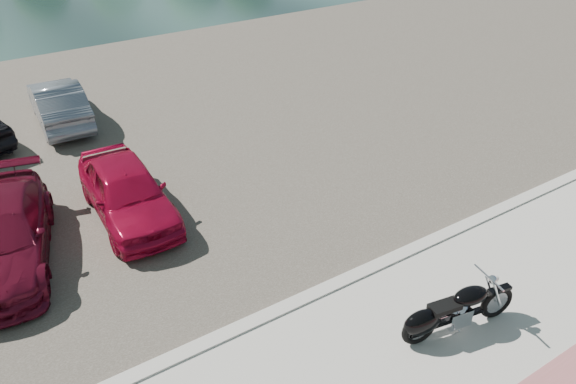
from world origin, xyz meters
name	(u,v)px	position (x,y,z in m)	size (l,w,h in m)	color
ground	(443,333)	(0.00, 0.00, 0.00)	(200.00, 200.00, 0.00)	#595447
promenade	(488,368)	(0.00, -1.00, 0.05)	(60.00, 6.00, 0.10)	#B9B5AE
kerb	(371,269)	(0.00, 2.00, 0.07)	(60.00, 0.30, 0.14)	#B9B5AE
parking_lot	(188,118)	(0.00, 11.00, 0.02)	(60.00, 18.00, 0.04)	#423C35
motorcycle	(449,313)	(-0.04, -0.07, 0.56)	(2.31, 0.83, 1.05)	black
car_3	(2,235)	(-6.14, 6.38, 0.69)	(1.81, 4.46, 1.29)	maroon
car_4	(127,191)	(-3.44, 6.60, 0.71)	(1.58, 3.92, 1.34)	#A70B30
car_9	(59,103)	(-3.45, 12.77, 0.69)	(1.38, 3.94, 1.30)	slate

